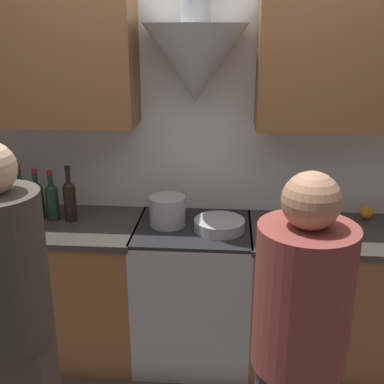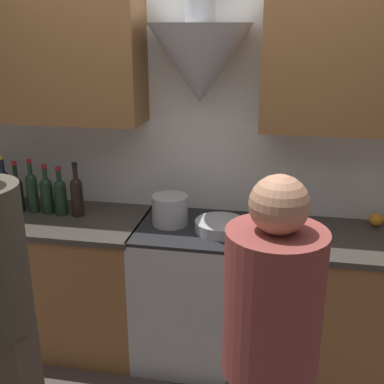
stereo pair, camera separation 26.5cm
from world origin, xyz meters
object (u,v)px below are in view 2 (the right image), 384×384
at_px(stock_pot, 170,210).
at_px(person_foreground_right, 269,361).
at_px(wine_bottle_6, 32,191).
at_px(wine_bottle_7, 47,193).
at_px(wine_bottle_8, 60,195).
at_px(wine_bottle_5, 18,192).
at_px(wine_bottle_9, 77,194).
at_px(mixing_bowl, 220,226).
at_px(wine_bottle_4, 5,188).
at_px(stove_range, 195,291).
at_px(orange_fruit, 376,220).

height_order(stock_pot, person_foreground_right, person_foreground_right).
bearing_deg(wine_bottle_6, person_foreground_right, -37.17).
relative_size(wine_bottle_7, wine_bottle_8, 1.02).
distance_m(wine_bottle_7, stock_pot, 0.80).
xyz_separation_m(wine_bottle_5, wine_bottle_9, (0.40, -0.00, 0.01)).
relative_size(wine_bottle_8, mixing_bowl, 1.05).
distance_m(wine_bottle_4, person_foreground_right, 2.07).
xyz_separation_m(stove_range, wine_bottle_9, (-0.75, 0.04, 0.57)).
xyz_separation_m(stove_range, wine_bottle_4, (-1.24, 0.06, 0.58)).
distance_m(stock_pot, orange_fruit, 1.22).
bearing_deg(person_foreground_right, wine_bottle_7, 140.99).
relative_size(wine_bottle_8, wine_bottle_9, 0.90).
height_order(wine_bottle_4, wine_bottle_5, wine_bottle_4).
height_order(stove_range, wine_bottle_5, wine_bottle_5).
xyz_separation_m(mixing_bowl, orange_fruit, (0.89, 0.24, 0.01)).
relative_size(wine_bottle_4, person_foreground_right, 0.23).
bearing_deg(wine_bottle_5, stock_pot, -1.70).
distance_m(wine_bottle_8, person_foreground_right, 1.76).
xyz_separation_m(wine_bottle_6, orange_fruit, (2.10, 0.15, -0.10)).
bearing_deg(wine_bottle_5, wine_bottle_8, -0.06).
xyz_separation_m(mixing_bowl, person_foreground_right, (0.32, -1.06, -0.06)).
relative_size(wine_bottle_9, orange_fruit, 4.32).
relative_size(stock_pot, person_foreground_right, 0.14).
bearing_deg(wine_bottle_7, wine_bottle_9, -3.28).
relative_size(wine_bottle_6, person_foreground_right, 0.22).
height_order(wine_bottle_4, wine_bottle_6, wine_bottle_4).
distance_m(wine_bottle_8, orange_fruit, 1.91).
bearing_deg(wine_bottle_9, wine_bottle_8, 179.07).
height_order(stove_range, wine_bottle_7, wine_bottle_7).
xyz_separation_m(wine_bottle_9, stock_pot, (0.59, -0.03, -0.05)).
distance_m(wine_bottle_4, stock_pot, 1.09).
height_order(mixing_bowl, person_foreground_right, person_foreground_right).
xyz_separation_m(wine_bottle_5, stock_pot, (0.99, -0.03, -0.04)).
height_order(stove_range, wine_bottle_9, wine_bottle_9).
xyz_separation_m(wine_bottle_4, wine_bottle_6, (0.19, -0.01, -0.00)).
bearing_deg(person_foreground_right, mixing_bowl, 106.59).
relative_size(wine_bottle_5, wine_bottle_8, 1.07).
distance_m(wine_bottle_6, person_foreground_right, 1.91).
distance_m(wine_bottle_5, mixing_bowl, 1.30).
xyz_separation_m(wine_bottle_5, wine_bottle_7, (0.19, 0.01, 0.00)).
bearing_deg(wine_bottle_8, wine_bottle_9, -0.93).
bearing_deg(wine_bottle_7, wine_bottle_4, 178.54).
height_order(wine_bottle_9, person_foreground_right, person_foreground_right).
bearing_deg(person_foreground_right, wine_bottle_8, 139.26).
relative_size(wine_bottle_4, wine_bottle_7, 1.13).
bearing_deg(wine_bottle_6, stock_pot, -2.49).
xyz_separation_m(stove_range, wine_bottle_5, (-1.14, 0.04, 0.56)).
bearing_deg(mixing_bowl, wine_bottle_6, 175.68).
height_order(stove_range, stock_pot, stock_pot).
xyz_separation_m(stove_range, person_foreground_right, (0.47, -1.10, 0.41)).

